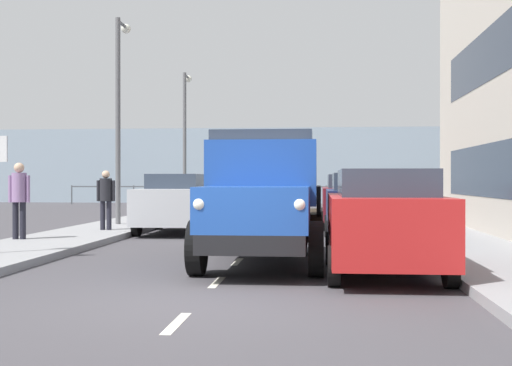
{
  "coord_description": "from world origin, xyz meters",
  "views": [
    {
      "loc": [
        -1.53,
        8.55,
        1.56
      ],
      "look_at": [
        0.37,
        -11.86,
        1.46
      ],
      "focal_mm": 47.09,
      "sensor_mm": 36.0,
      "label": 1
    }
  ],
  "objects_px": {
    "pedestrian_with_bag": "(19,194)",
    "pedestrian_near_railing": "(106,195)",
    "car_maroon_kerbside_2": "(351,200)",
    "car_white_oppositeside_1": "(207,197)",
    "car_red_kerbside_near": "(384,221)",
    "car_navy_kerbside_1": "(361,206)",
    "car_silver_oppositeside_0": "(177,202)",
    "car_teal_oppositeside_2": "(231,194)",
    "lamp_post_promenade": "(119,102)",
    "lamp_post_far": "(185,128)",
    "truck_vintage_blue": "(263,201)"
  },
  "relations": [
    {
      "from": "car_silver_oppositeside_0",
      "to": "truck_vintage_blue",
      "type": "bearing_deg",
      "value": 113.27
    },
    {
      "from": "truck_vintage_blue",
      "to": "car_maroon_kerbside_2",
      "type": "relative_size",
      "value": 1.24
    },
    {
      "from": "truck_vintage_blue",
      "to": "lamp_post_promenade",
      "type": "bearing_deg",
      "value": -59.02
    },
    {
      "from": "car_red_kerbside_near",
      "to": "car_maroon_kerbside_2",
      "type": "relative_size",
      "value": 0.89
    },
    {
      "from": "pedestrian_with_bag",
      "to": "pedestrian_near_railing",
      "type": "distance_m",
      "value": 3.24
    },
    {
      "from": "car_navy_kerbside_1",
      "to": "car_white_oppositeside_1",
      "type": "relative_size",
      "value": 0.89
    },
    {
      "from": "car_white_oppositeside_1",
      "to": "lamp_post_far",
      "type": "distance_m",
      "value": 6.8
    },
    {
      "from": "car_teal_oppositeside_2",
      "to": "pedestrian_near_railing",
      "type": "xyz_separation_m",
      "value": [
        1.82,
        13.25,
        0.23
      ]
    },
    {
      "from": "car_red_kerbside_near",
      "to": "lamp_post_promenade",
      "type": "height_order",
      "value": "lamp_post_promenade"
    },
    {
      "from": "truck_vintage_blue",
      "to": "pedestrian_near_railing",
      "type": "height_order",
      "value": "truck_vintage_blue"
    },
    {
      "from": "car_silver_oppositeside_0",
      "to": "pedestrian_near_railing",
      "type": "relative_size",
      "value": 2.51
    },
    {
      "from": "car_red_kerbside_near",
      "to": "car_navy_kerbside_1",
      "type": "bearing_deg",
      "value": -90.0
    },
    {
      "from": "car_maroon_kerbside_2",
      "to": "lamp_post_far",
      "type": "relative_size",
      "value": 0.72
    },
    {
      "from": "car_red_kerbside_near",
      "to": "car_navy_kerbside_1",
      "type": "xyz_separation_m",
      "value": [
        0.0,
        -5.98,
        -0.0
      ]
    },
    {
      "from": "lamp_post_promenade",
      "to": "pedestrian_with_bag",
      "type": "bearing_deg",
      "value": 82.92
    },
    {
      "from": "car_navy_kerbside_1",
      "to": "car_teal_oppositeside_2",
      "type": "distance_m",
      "value": 15.44
    },
    {
      "from": "car_maroon_kerbside_2",
      "to": "car_white_oppositeside_1",
      "type": "xyz_separation_m",
      "value": [
        5.17,
        -2.85,
        -0.0
      ]
    },
    {
      "from": "car_teal_oppositeside_2",
      "to": "pedestrian_with_bag",
      "type": "xyz_separation_m",
      "value": [
        2.94,
        16.29,
        0.33
      ]
    },
    {
      "from": "lamp_post_promenade",
      "to": "car_teal_oppositeside_2",
      "type": "bearing_deg",
      "value": -101.88
    },
    {
      "from": "car_maroon_kerbside_2",
      "to": "car_white_oppositeside_1",
      "type": "bearing_deg",
      "value": -28.83
    },
    {
      "from": "lamp_post_far",
      "to": "lamp_post_promenade",
      "type": "bearing_deg",
      "value": 88.55
    },
    {
      "from": "car_silver_oppositeside_0",
      "to": "car_maroon_kerbside_2",
      "type": "bearing_deg",
      "value": -154.21
    },
    {
      "from": "truck_vintage_blue",
      "to": "car_teal_oppositeside_2",
      "type": "bearing_deg",
      "value": -80.93
    },
    {
      "from": "pedestrian_with_bag",
      "to": "lamp_post_promenade",
      "type": "distance_m",
      "value": 6.4
    },
    {
      "from": "car_navy_kerbside_1",
      "to": "lamp_post_promenade",
      "type": "distance_m",
      "value": 8.97
    },
    {
      "from": "pedestrian_near_railing",
      "to": "lamp_post_far",
      "type": "xyz_separation_m",
      "value": [
        0.17,
        -12.09,
        2.8
      ]
    },
    {
      "from": "truck_vintage_blue",
      "to": "car_silver_oppositeside_0",
      "type": "relative_size",
      "value": 1.35
    },
    {
      "from": "truck_vintage_blue",
      "to": "lamp_post_far",
      "type": "height_order",
      "value": "lamp_post_far"
    },
    {
      "from": "car_red_kerbside_near",
      "to": "car_navy_kerbside_1",
      "type": "distance_m",
      "value": 5.98
    },
    {
      "from": "pedestrian_with_bag",
      "to": "car_white_oppositeside_1",
      "type": "bearing_deg",
      "value": -107.39
    },
    {
      "from": "truck_vintage_blue",
      "to": "pedestrian_with_bag",
      "type": "bearing_deg",
      "value": -27.96
    },
    {
      "from": "pedestrian_near_railing",
      "to": "car_silver_oppositeside_0",
      "type": "bearing_deg",
      "value": -151.56
    },
    {
      "from": "car_navy_kerbside_1",
      "to": "car_white_oppositeside_1",
      "type": "bearing_deg",
      "value": -55.87
    },
    {
      "from": "car_maroon_kerbside_2",
      "to": "car_teal_oppositeside_2",
      "type": "bearing_deg",
      "value": -62.08
    },
    {
      "from": "pedestrian_with_bag",
      "to": "pedestrian_near_railing",
      "type": "relative_size",
      "value": 1.09
    },
    {
      "from": "car_teal_oppositeside_2",
      "to": "lamp_post_promenade",
      "type": "bearing_deg",
      "value": 78.12
    },
    {
      "from": "car_silver_oppositeside_0",
      "to": "pedestrian_with_bag",
      "type": "xyz_separation_m",
      "value": [
        2.94,
        4.03,
        0.33
      ]
    },
    {
      "from": "lamp_post_promenade",
      "to": "car_red_kerbside_near",
      "type": "bearing_deg",
      "value": 126.72
    },
    {
      "from": "pedestrian_near_railing",
      "to": "car_teal_oppositeside_2",
      "type": "bearing_deg",
      "value": -97.83
    },
    {
      "from": "truck_vintage_blue",
      "to": "lamp_post_promenade",
      "type": "distance_m",
      "value": 10.78
    },
    {
      "from": "car_silver_oppositeside_0",
      "to": "car_white_oppositeside_1",
      "type": "bearing_deg",
      "value": -90.0
    },
    {
      "from": "pedestrian_with_bag",
      "to": "car_silver_oppositeside_0",
      "type": "bearing_deg",
      "value": -126.09
    },
    {
      "from": "car_maroon_kerbside_2",
      "to": "car_teal_oppositeside_2",
      "type": "relative_size",
      "value": 1.02
    },
    {
      "from": "truck_vintage_blue",
      "to": "car_white_oppositeside_1",
      "type": "bearing_deg",
      "value": -76.11
    },
    {
      "from": "lamp_post_promenade",
      "to": "lamp_post_far",
      "type": "bearing_deg",
      "value": -91.45
    },
    {
      "from": "car_red_kerbside_near",
      "to": "car_silver_oppositeside_0",
      "type": "height_order",
      "value": "same"
    },
    {
      "from": "car_navy_kerbside_1",
      "to": "car_red_kerbside_near",
      "type": "bearing_deg",
      "value": 90.0
    },
    {
      "from": "car_white_oppositeside_1",
      "to": "car_navy_kerbside_1",
      "type": "bearing_deg",
      "value": 124.13
    },
    {
      "from": "car_red_kerbside_near",
      "to": "lamp_post_far",
      "type": "relative_size",
      "value": 0.64
    },
    {
      "from": "car_silver_oppositeside_0",
      "to": "car_navy_kerbside_1",
      "type": "bearing_deg",
      "value": 156.17
    }
  ]
}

